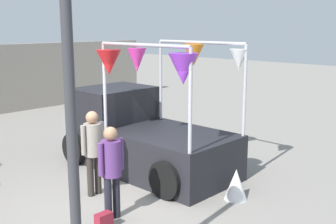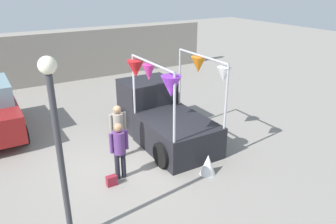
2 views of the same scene
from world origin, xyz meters
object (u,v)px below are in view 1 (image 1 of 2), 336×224
handbag (104,221)px  street_lamp (70,97)px  person_customer (111,164)px  folded_kite_bundle_white (236,184)px  person_vendor (93,145)px  vendor_truck (140,132)px

handbag → street_lamp: bearing=-135.8°
person_customer → folded_kite_bundle_white: size_ratio=2.73×
person_customer → street_lamp: (-1.82, -1.63, 1.57)m
person_customer → person_vendor: person_vendor is taller
person_vendor → street_lamp: bearing=-129.7°
person_vendor → street_lamp: street_lamp is taller
person_customer → handbag: bearing=-150.3°
person_customer → folded_kite_bundle_white: (2.17, -1.07, -0.69)m
vendor_truck → street_lamp: street_lamp is taller
handbag → vendor_truck: bearing=36.0°
vendor_truck → person_vendor: 1.87m
person_customer → person_vendor: bearing=68.4°
person_customer → folded_kite_bundle_white: person_customer is taller
handbag → folded_kite_bundle_white: 2.67m
vendor_truck → person_vendor: vendor_truck is taller
person_vendor → handbag: size_ratio=6.02×
folded_kite_bundle_white → street_lamp: bearing=-172.0°
vendor_truck → handbag: 3.24m
person_vendor → vendor_truck: bearing=17.6°
person_vendor → folded_kite_bundle_white: size_ratio=2.81×
person_vendor → street_lamp: (-2.25, -2.72, 1.53)m
handbag → folded_kite_bundle_white: (2.52, -0.87, 0.16)m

